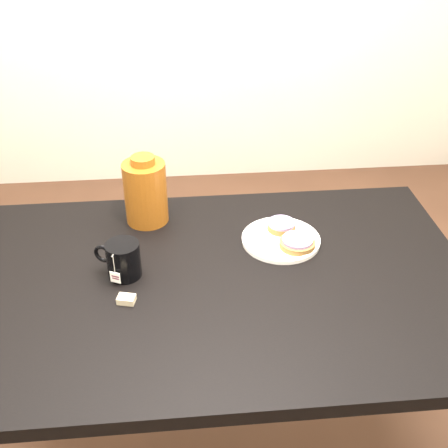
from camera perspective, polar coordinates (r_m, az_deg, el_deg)
The scene contains 8 objects.
ground_plane at distance 2.10m, azimuth -0.26°, elevation -21.68°, with size 4.00×4.00×0.00m, color brown.
table at distance 1.60m, azimuth -0.32°, elevation -7.83°, with size 1.40×0.90×0.75m.
plate at distance 1.69m, azimuth 5.80°, elevation -1.52°, with size 0.23×0.23×0.02m.
bagel_back at distance 1.72m, azimuth 5.85°, elevation -0.16°, with size 0.09×0.09×0.03m.
bagel_front at distance 1.65m, azimuth 7.46°, elevation -1.89°, with size 0.13×0.13×0.03m.
mug at distance 1.55m, azimuth -10.24°, elevation -3.56°, with size 0.15×0.12×0.10m.
teabag_pouch at distance 1.49m, azimuth -9.89°, elevation -7.55°, with size 0.04×0.03×0.02m, color #C6B793.
bagel_package at distance 1.75m, azimuth -7.98°, elevation 3.28°, with size 0.15×0.15×0.22m.
Camera 1 is at (-0.10, -1.20, 1.72)m, focal length 45.00 mm.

